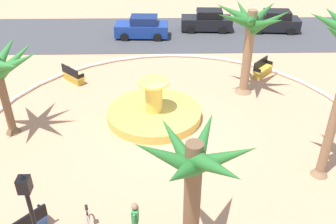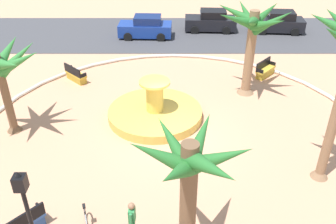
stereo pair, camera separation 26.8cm
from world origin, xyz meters
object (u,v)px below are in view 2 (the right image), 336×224
Objects in this scene: palm_tree_by_curb at (252,31)px; parked_car_second at (210,21)px; palm_tree_mid_plaza at (189,177)px; person_cyclist_helmet at (132,220)px; fountain at (155,112)px; bench_north at (264,71)px; parked_car_third at (278,22)px; bench_west at (75,76)px; parked_car_leftmost at (145,27)px; lamppost at (29,218)px.

parked_car_second is (-0.97, 10.43, -2.88)m from palm_tree_by_curb.
palm_tree_mid_plaza is 2.76× the size of person_cyclist_helmet.
person_cyclist_helmet is at bearing -102.41° from parked_car_second.
fountain reaches higher than bench_north.
fountain is 2.82× the size of person_cyclist_helmet.
palm_tree_mid_plaza is 22.60m from parked_car_third.
parked_car_third is (8.11, 20.95, -2.47)m from palm_tree_mid_plaza.
palm_tree_by_curb reaches higher than bench_west.
person_cyclist_helmet reaches higher than parked_car_leftmost.
parked_car_third reaches higher than bench_north.
lamppost is 2.37× the size of person_cyclist_helmet.
palm_tree_mid_plaza reaches higher than parked_car_leftmost.
bench_west is at bearing -117.18° from parked_car_leftmost.
palm_tree_by_curb is 3.34× the size of bench_west.
parked_car_leftmost is (2.11, 20.40, -1.56)m from lamppost.
parked_car_leftmost is at bearing 62.82° from bench_west.
lamppost is 0.98× the size of parked_car_leftmost.
palm_tree_by_curb is 1.22× the size of parked_car_second.
palm_tree_by_curb reaches higher than fountain.
fountain is at bearing -126.26° from parked_car_third.
parked_car_second is (2.82, 21.26, -2.47)m from palm_tree_mid_plaza.
parked_car_leftmost and parked_car_second have the same top height.
fountain is at bearing 86.28° from person_cyclist_helmet.
parked_car_second is at bearing 107.14° from bench_north.
bench_west is 8.38m from parked_car_leftmost.
parked_car_third is at bearing 68.83° from palm_tree_mid_plaza.
palm_tree_by_curb is at bearing -55.74° from parked_car_leftmost.
palm_tree_mid_plaza reaches higher than bench_west.
bench_west is 13.22m from lamppost.
palm_tree_by_curb is 1.07× the size of palm_tree_mid_plaza.
lamppost is 0.97× the size of parked_car_third.
palm_tree_by_curb reaches higher than person_cyclist_helmet.
lamppost is (1.71, -12.96, 1.99)m from bench_west.
lamppost reaches higher than bench_west.
parked_car_second is at bearing 95.30° from palm_tree_by_curb.
lamppost is (-3.16, -8.84, 2.04)m from fountain.
palm_tree_mid_plaza is at bearing -112.48° from bench_north.
parked_car_leftmost is 10.47m from parked_car_third.
palm_tree_by_curb is 11.38m from parked_car_third.
fountain is at bearing -152.36° from palm_tree_by_curb.
palm_tree_by_curb is 1.22× the size of parked_car_leftmost.
person_cyclist_helmet reaches higher than parked_car_second.
fountain is 1.19× the size of lamppost.
palm_tree_by_curb reaches higher than parked_car_second.
fountain is 3.11× the size of bench_north.
parked_car_second is 0.99× the size of parked_car_third.
bench_west is 11.51m from bench_north.
bench_north is (5.37, 12.98, -2.90)m from palm_tree_mid_plaza.
lamppost reaches higher than parked_car_third.
bench_north is (6.61, 4.78, 0.04)m from fountain.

